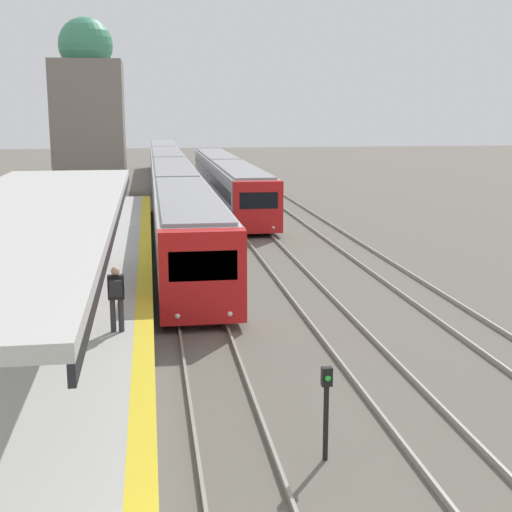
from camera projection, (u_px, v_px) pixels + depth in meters
The scene contains 6 objects.
platform_canopy at pixel (28, 213), 15.70m from camera, with size 4.00×19.54×3.36m.
person_on_platform at pixel (116, 294), 17.63m from camera, with size 0.40×0.40×1.66m.
train_near at pixel (170, 177), 51.55m from camera, with size 2.59×63.73×3.16m.
train_far at pixel (227, 179), 50.75m from camera, with size 2.56×30.10×3.05m.
signal_post_near at pixel (326, 403), 13.19m from camera, with size 0.20×0.21×1.84m.
distant_domed_building at pixel (89, 114), 53.44m from camera, with size 5.19×5.19×13.18m.
Camera 1 is at (-1.46, -6.45, 6.46)m, focal length 50.00 mm.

